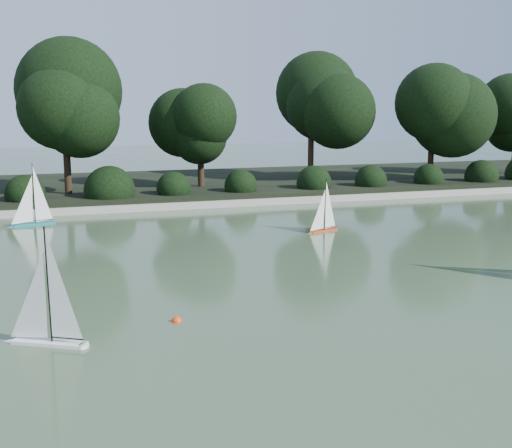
% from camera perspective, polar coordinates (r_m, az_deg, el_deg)
% --- Properties ---
extents(ground, '(80.00, 80.00, 0.00)m').
position_cam_1_polar(ground, '(9.22, 5.84, -6.84)').
color(ground, '#2E4328').
rests_on(ground, ground).
extents(pond_coping, '(40.00, 0.35, 0.18)m').
position_cam_1_polar(pond_coping, '(17.60, -6.22, 1.67)').
color(pond_coping, gray).
rests_on(pond_coping, ground).
extents(far_bank, '(40.00, 8.00, 0.30)m').
position_cam_1_polar(far_bank, '(21.49, -8.49, 3.33)').
color(far_bank, black).
rests_on(far_bank, ground).
extents(tree_line, '(26.31, 3.93, 4.39)m').
position_cam_1_polar(tree_line, '(20.06, -4.37, 10.06)').
color(tree_line, black).
rests_on(tree_line, ground).
extents(shrub_hedge, '(29.10, 1.10, 1.10)m').
position_cam_1_polar(shrub_hedge, '(18.43, -6.84, 3.17)').
color(shrub_hedge, black).
rests_on(shrub_hedge, ground).
extents(sailboat_white_a, '(1.01, 0.67, 1.49)m').
position_cam_1_polar(sailboat_white_a, '(7.89, -18.56, -8.50)').
color(sailboat_white_a, white).
rests_on(sailboat_white_a, ground).
extents(sailboat_orange, '(0.90, 0.44, 1.25)m').
position_cam_1_polar(sailboat_orange, '(14.24, 5.82, 0.08)').
color(sailboat_orange, '#CD4217').
rests_on(sailboat_orange, ground).
extents(sailboat_teal, '(1.13, 0.42, 1.54)m').
position_cam_1_polar(sailboat_teal, '(15.85, -19.50, 0.74)').
color(sailboat_teal, '#147A89').
rests_on(sailboat_teal, ground).
extents(race_buoy, '(0.14, 0.14, 0.14)m').
position_cam_1_polar(race_buoy, '(8.39, -7.06, -8.60)').
color(race_buoy, '#FC3D0D').
rests_on(race_buoy, ground).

